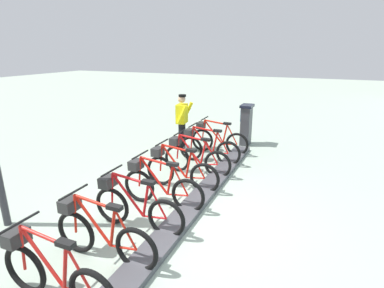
{
  "coord_description": "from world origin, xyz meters",
  "views": [
    {
      "loc": [
        -2.02,
        4.37,
        2.91
      ],
      "look_at": [
        0.5,
        -1.53,
        0.9
      ],
      "focal_mm": 28.36,
      "sensor_mm": 36.0,
      "label": 1
    }
  ],
  "objects_px": {
    "bike_docked_3": "(179,170)",
    "bike_docked_7": "(51,273)",
    "worker_near_rack": "(182,120)",
    "bike_docked_0": "(217,139)",
    "bike_docked_5": "(134,206)",
    "bike_docked_6": "(100,234)",
    "bike_docked_1": "(207,147)",
    "bike_docked_4": "(159,186)",
    "payment_kiosk": "(246,124)",
    "bike_docked_2": "(194,157)"
  },
  "relations": [
    {
      "from": "bike_docked_0",
      "to": "bike_docked_5",
      "type": "xyz_separation_m",
      "value": [
        0.0,
        4.28,
        0.0
      ]
    },
    {
      "from": "bike_docked_6",
      "to": "payment_kiosk",
      "type": "bearing_deg",
      "value": -95.2
    },
    {
      "from": "worker_near_rack",
      "to": "bike_docked_7",
      "type": "bearing_deg",
      "value": 100.22
    },
    {
      "from": "bike_docked_0",
      "to": "bike_docked_4",
      "type": "distance_m",
      "value": 3.43
    },
    {
      "from": "bike_docked_3",
      "to": "bike_docked_6",
      "type": "bearing_deg",
      "value": 90.0
    },
    {
      "from": "bike_docked_3",
      "to": "worker_near_rack",
      "type": "xyz_separation_m",
      "value": [
        1.07,
        -2.49,
        0.48
      ]
    },
    {
      "from": "bike_docked_0",
      "to": "worker_near_rack",
      "type": "bearing_deg",
      "value": 4.46
    },
    {
      "from": "bike_docked_1",
      "to": "bike_docked_4",
      "type": "bearing_deg",
      "value": 90.0
    },
    {
      "from": "payment_kiosk",
      "to": "bike_docked_3",
      "type": "distance_m",
      "value": 3.77
    },
    {
      "from": "bike_docked_6",
      "to": "worker_near_rack",
      "type": "distance_m",
      "value": 5.19
    },
    {
      "from": "payment_kiosk",
      "to": "worker_near_rack",
      "type": "xyz_separation_m",
      "value": [
        1.64,
        1.23,
        0.24
      ]
    },
    {
      "from": "bike_docked_1",
      "to": "bike_docked_5",
      "type": "relative_size",
      "value": 1.0
    },
    {
      "from": "bike_docked_5",
      "to": "bike_docked_7",
      "type": "relative_size",
      "value": 1.0
    },
    {
      "from": "bike_docked_0",
      "to": "bike_docked_5",
      "type": "height_order",
      "value": "same"
    },
    {
      "from": "payment_kiosk",
      "to": "bike_docked_4",
      "type": "xyz_separation_m",
      "value": [
        0.57,
        4.57,
        -0.24
      ]
    },
    {
      "from": "bike_docked_1",
      "to": "bike_docked_4",
      "type": "height_order",
      "value": "same"
    },
    {
      "from": "bike_docked_5",
      "to": "worker_near_rack",
      "type": "height_order",
      "value": "worker_near_rack"
    },
    {
      "from": "bike_docked_0",
      "to": "bike_docked_7",
      "type": "bearing_deg",
      "value": 90.0
    },
    {
      "from": "worker_near_rack",
      "to": "bike_docked_6",
      "type": "bearing_deg",
      "value": 101.9
    },
    {
      "from": "payment_kiosk",
      "to": "bike_docked_5",
      "type": "relative_size",
      "value": 0.74
    },
    {
      "from": "payment_kiosk",
      "to": "bike_docked_0",
      "type": "relative_size",
      "value": 0.74
    },
    {
      "from": "bike_docked_2",
      "to": "bike_docked_3",
      "type": "relative_size",
      "value": 1.0
    },
    {
      "from": "bike_docked_1",
      "to": "bike_docked_2",
      "type": "distance_m",
      "value": 0.86
    },
    {
      "from": "bike_docked_7",
      "to": "bike_docked_1",
      "type": "bearing_deg",
      "value": -90.0
    },
    {
      "from": "bike_docked_0",
      "to": "bike_docked_1",
      "type": "bearing_deg",
      "value": 90.0
    },
    {
      "from": "bike_docked_1",
      "to": "bike_docked_4",
      "type": "distance_m",
      "value": 2.57
    },
    {
      "from": "worker_near_rack",
      "to": "bike_docked_0",
      "type": "bearing_deg",
      "value": -175.54
    },
    {
      "from": "bike_docked_2",
      "to": "bike_docked_4",
      "type": "xyz_separation_m",
      "value": [
        0.0,
        1.71,
        0.0
      ]
    },
    {
      "from": "bike_docked_1",
      "to": "bike_docked_4",
      "type": "relative_size",
      "value": 1.0
    },
    {
      "from": "bike_docked_2",
      "to": "bike_docked_6",
      "type": "height_order",
      "value": "same"
    },
    {
      "from": "payment_kiosk",
      "to": "bike_docked_0",
      "type": "bearing_deg",
      "value": 63.51
    },
    {
      "from": "bike_docked_4",
      "to": "bike_docked_0",
      "type": "bearing_deg",
      "value": -90.0
    },
    {
      "from": "bike_docked_4",
      "to": "bike_docked_6",
      "type": "xyz_separation_m",
      "value": [
        0.0,
        1.71,
        0.0
      ]
    },
    {
      "from": "payment_kiosk",
      "to": "worker_near_rack",
      "type": "height_order",
      "value": "worker_near_rack"
    },
    {
      "from": "bike_docked_7",
      "to": "worker_near_rack",
      "type": "distance_m",
      "value": 6.03
    },
    {
      "from": "bike_docked_1",
      "to": "bike_docked_5",
      "type": "distance_m",
      "value": 3.43
    },
    {
      "from": "payment_kiosk",
      "to": "bike_docked_4",
      "type": "relative_size",
      "value": 0.74
    },
    {
      "from": "payment_kiosk",
      "to": "bike_docked_2",
      "type": "relative_size",
      "value": 0.74
    },
    {
      "from": "bike_docked_2",
      "to": "bike_docked_5",
      "type": "height_order",
      "value": "same"
    },
    {
      "from": "bike_docked_1",
      "to": "bike_docked_3",
      "type": "distance_m",
      "value": 1.71
    },
    {
      "from": "worker_near_rack",
      "to": "bike_docked_2",
      "type": "bearing_deg",
      "value": 123.17
    },
    {
      "from": "bike_docked_0",
      "to": "worker_near_rack",
      "type": "height_order",
      "value": "worker_near_rack"
    },
    {
      "from": "payment_kiosk",
      "to": "worker_near_rack",
      "type": "bearing_deg",
      "value": 36.93
    },
    {
      "from": "bike_docked_0",
      "to": "bike_docked_5",
      "type": "relative_size",
      "value": 1.0
    },
    {
      "from": "bike_docked_5",
      "to": "bike_docked_6",
      "type": "height_order",
      "value": "same"
    },
    {
      "from": "bike_docked_0",
      "to": "bike_docked_5",
      "type": "bearing_deg",
      "value": 90.0
    },
    {
      "from": "bike_docked_2",
      "to": "payment_kiosk",
      "type": "bearing_deg",
      "value": -101.3
    },
    {
      "from": "bike_docked_3",
      "to": "bike_docked_7",
      "type": "xyz_separation_m",
      "value": [
        0.0,
        3.43,
        0.0
      ]
    },
    {
      "from": "bike_docked_4",
      "to": "bike_docked_5",
      "type": "distance_m",
      "value": 0.86
    },
    {
      "from": "bike_docked_6",
      "to": "bike_docked_7",
      "type": "bearing_deg",
      "value": 90.0
    }
  ]
}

